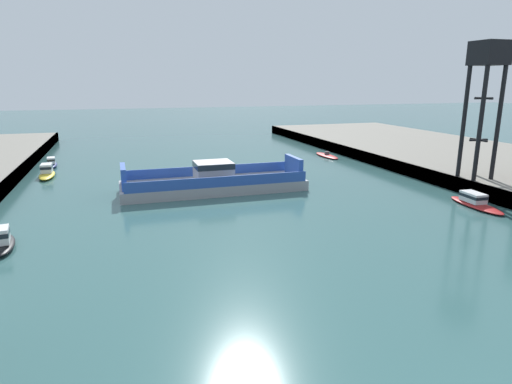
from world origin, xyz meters
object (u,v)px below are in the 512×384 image
(chain_ferry, at_px, (214,182))
(crane_tower, at_px, (487,75))
(moored_boat_far_right, at_px, (51,163))
(moored_boat_mid_left, at_px, (475,201))
(moored_boat_near_right, at_px, (1,241))
(moored_boat_far_left, at_px, (327,155))
(moored_boat_mid_right, at_px, (47,172))

(chain_ferry, xyz_separation_m, crane_tower, (26.71, -9.25, 11.34))
(moored_boat_far_right, bearing_deg, crane_tower, -33.10)
(moored_boat_mid_left, bearing_deg, crane_tower, 48.61)
(chain_ferry, bearing_deg, moored_boat_near_right, -145.64)
(moored_boat_mid_left, relative_size, moored_boat_far_left, 1.03)
(moored_boat_near_right, xyz_separation_m, moored_boat_mid_right, (-0.33, 25.89, -0.01))
(moored_boat_far_left, bearing_deg, moored_boat_far_right, 174.59)
(moored_boat_mid_right, bearing_deg, moored_boat_far_left, 4.58)
(moored_boat_near_right, height_order, moored_boat_far_right, moored_boat_near_right)
(moored_boat_mid_right, bearing_deg, crane_tower, -26.52)
(chain_ferry, xyz_separation_m, moored_boat_mid_left, (22.68, -13.82, -0.52))
(moored_boat_near_right, relative_size, moored_boat_mid_left, 0.75)
(moored_boat_near_right, bearing_deg, chain_ferry, 34.36)
(moored_boat_near_right, height_order, crane_tower, crane_tower)
(moored_boat_mid_left, xyz_separation_m, moored_boat_far_right, (-41.63, 34.35, 0.02))
(crane_tower, bearing_deg, moored_boat_mid_right, 153.48)
(moored_boat_mid_right, distance_m, crane_tower, 52.01)
(chain_ferry, relative_size, moored_boat_near_right, 3.89)
(moored_boat_near_right, relative_size, moored_boat_far_right, 1.01)
(chain_ferry, bearing_deg, moored_boat_mid_left, -31.36)
(moored_boat_mid_right, relative_size, moored_boat_far_right, 1.20)
(moored_boat_mid_right, distance_m, moored_boat_far_left, 40.85)
(moored_boat_near_right, distance_m, moored_boat_mid_right, 25.89)
(moored_boat_mid_left, distance_m, moored_boat_far_right, 53.98)
(moored_boat_far_right, height_order, crane_tower, crane_tower)
(moored_boat_mid_right, bearing_deg, moored_boat_mid_left, -33.37)
(chain_ferry, bearing_deg, crane_tower, -19.09)
(moored_boat_far_right, xyz_separation_m, crane_tower, (45.67, -29.78, 11.84))
(moored_boat_near_right, bearing_deg, moored_boat_far_right, 91.15)
(moored_boat_mid_left, height_order, moored_boat_mid_right, moored_boat_mid_right)
(moored_boat_far_left, bearing_deg, moored_boat_near_right, -144.18)
(moored_boat_mid_left, bearing_deg, chain_ferry, 148.64)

